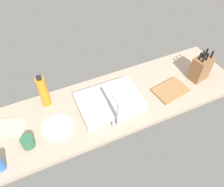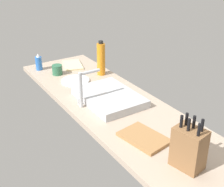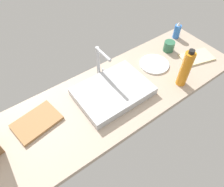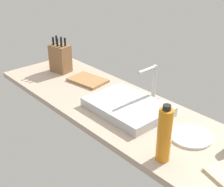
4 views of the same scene
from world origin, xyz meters
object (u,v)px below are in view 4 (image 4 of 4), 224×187
(knife_block, at_px, (60,58))
(dinner_plate, at_px, (191,136))
(sink_basin, at_px, (127,107))
(faucet, at_px, (152,81))
(water_bottle, at_px, (164,135))
(cutting_board, at_px, (88,80))

(knife_block, xyz_separation_m, dinner_plate, (1.15, -0.00, -0.10))
(sink_basin, height_order, knife_block, knife_block)
(faucet, height_order, water_bottle, water_bottle)
(water_bottle, bearing_deg, knife_block, 168.52)
(sink_basin, relative_size, faucet, 1.94)
(knife_block, distance_m, cutting_board, 0.30)
(dinner_plate, bearing_deg, sink_basin, -173.55)
(knife_block, distance_m, water_bottle, 1.19)
(sink_basin, distance_m, dinner_plate, 0.40)
(sink_basin, relative_size, cutting_board, 1.79)
(sink_basin, xyz_separation_m, cutting_board, (-0.47, 0.08, -0.02))
(sink_basin, height_order, faucet, faucet)
(cutting_board, distance_m, water_bottle, 0.93)
(water_bottle, xyz_separation_m, dinner_plate, (-0.01, 0.23, -0.12))
(knife_block, relative_size, water_bottle, 0.96)
(faucet, distance_m, dinner_plate, 0.42)
(faucet, height_order, cutting_board, faucet)
(faucet, bearing_deg, dinner_plate, -18.90)
(knife_block, distance_m, dinner_plate, 1.15)
(sink_basin, relative_size, dinner_plate, 2.16)
(faucet, distance_m, water_bottle, 0.53)
(faucet, relative_size, cutting_board, 0.92)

